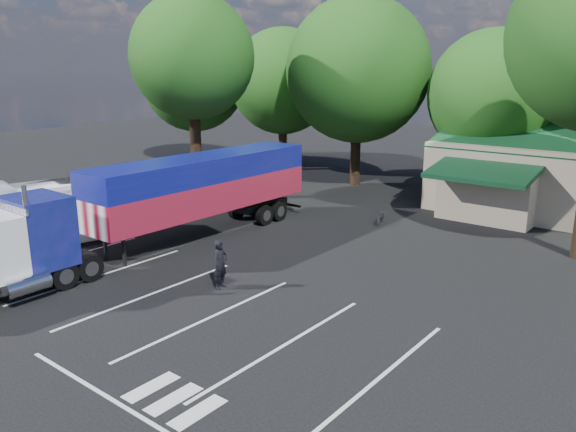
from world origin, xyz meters
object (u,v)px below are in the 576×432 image
Objects in this scene: tour_bus at (5,219)px; silver_sedan at (480,199)px; semi_truck at (161,198)px; bicycle at (381,216)px; woman at (220,264)px.

silver_sedan is at bearing 70.47° from tour_bus.
bicycle is (5.80, 10.12, -1.99)m from semi_truck.
semi_truck is at bearing 178.89° from silver_sedan.
tour_bus reaches higher than bicycle.
bicycle is 6.81m from silver_sedan.
semi_truck is 7.05m from tour_bus.
semi_truck is at bearing 57.78° from tour_bus.
semi_truck is 18.53m from silver_sedan.
semi_truck reaches higher than woman.
silver_sedan is at bearing 60.90° from semi_truck.
tour_bus is 25.24m from silver_sedan.
semi_truck is at bearing 63.32° from woman.
bicycle is 18.51m from tour_bus.
woman is 11.12m from tour_bus.
woman reaches higher than bicycle.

